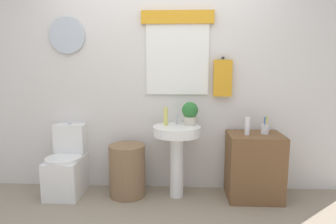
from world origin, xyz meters
The scene contains 10 objects.
back_wall centered at (0.00, 1.15, 1.31)m, with size 4.40×0.18×2.60m.
toilet centered at (-1.05, 0.88, 0.30)m, with size 0.38×0.51×0.78m.
laundry_hamper centered at (-0.37, 0.85, 0.29)m, with size 0.39×0.39×0.57m, color #846647.
pedestal_sink centered at (0.17, 0.85, 0.59)m, with size 0.51×0.51×0.78m.
faucet centered at (0.17, 0.97, 0.83)m, with size 0.03×0.03×0.10m, color silver.
wooden_cabinet centered at (1.00, 0.85, 0.35)m, with size 0.56×0.44×0.71m, color brown.
soap_bottle centered at (0.05, 0.90, 0.88)m, with size 0.05×0.05×0.19m, color #DBD166.
potted_plant centered at (0.31, 0.91, 0.92)m, with size 0.17×0.17×0.25m.
lotion_bottle centered at (0.90, 0.81, 0.80)m, with size 0.05×0.05×0.19m, color white.
toothbrush_cup centered at (1.10, 0.87, 0.76)m, with size 0.08×0.08×0.19m.
Camera 1 is at (0.22, -2.22, 1.42)m, focal length 31.62 mm.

